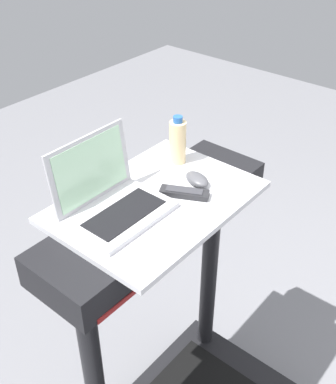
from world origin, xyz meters
The scene contains 5 objects.
desk_board centered at (0.00, 0.70, 1.16)m, with size 0.65×0.47×0.02m, color silver.
laptop centered at (-0.14, 0.76, 1.22)m, with size 0.31×0.25×0.23m.
computer_mouse centered at (0.16, 0.65, 1.19)m, with size 0.06×0.10×0.03m, color #4C4C51.
water_bottle centered at (0.23, 0.79, 1.25)m, with size 0.06×0.06×0.18m.
tv_remote centered at (0.07, 0.64, 1.18)m, with size 0.11×0.16×0.02m.
Camera 1 is at (-0.94, -0.14, 2.08)m, focal length 45.10 mm.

